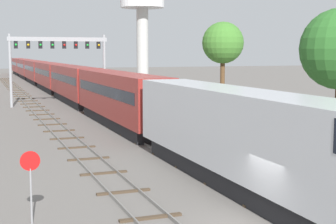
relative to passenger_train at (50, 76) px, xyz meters
name	(u,v)px	position (x,y,z in m)	size (l,w,h in m)	color
ground_plane	(253,224)	(-2.00, -72.70, -2.61)	(400.00, 400.00, 0.00)	slate
track_main	(62,96)	(0.00, -12.70, -2.55)	(2.60, 200.00, 0.16)	slate
track_near	(40,112)	(-5.50, -32.70, -2.55)	(2.60, 160.00, 0.16)	slate
passenger_train	(50,76)	(0.00, 0.00, 0.00)	(3.04, 157.67, 4.80)	silver
signal_gantry	(59,53)	(-2.25, -25.71, 3.91)	(12.10, 0.49, 8.80)	#999BA0
water_tower	(142,1)	(22.81, 18.62, 15.26)	(9.82, 9.82, 22.88)	beige
stop_sign	(31,177)	(-10.00, -69.73, -0.74)	(0.76, 0.08, 2.88)	gray
trackside_tree_mid	(223,43)	(16.07, -34.08, 5.07)	(5.02, 5.02, 10.26)	brown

